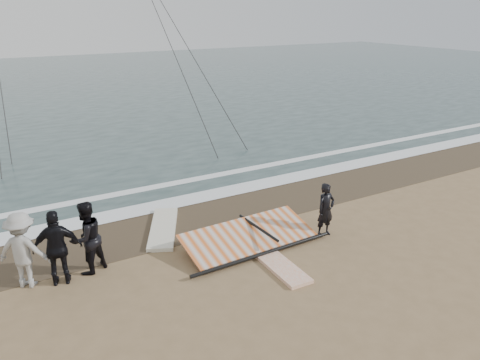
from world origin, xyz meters
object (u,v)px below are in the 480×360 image
object	(u,v)px
man_main	(326,210)
board_white	(277,263)
board_cream	(163,228)
sail_rig	(244,237)

from	to	relation	value
man_main	board_white	xyz separation A→B (m)	(-2.12, -0.71, -0.74)
board_white	board_cream	size ratio (longest dim) A/B	0.85
man_main	sail_rig	size ratio (longest dim) A/B	0.36
man_main	sail_rig	distance (m)	2.44
board_white	board_cream	bearing A→B (deg)	120.12
man_main	sail_rig	bearing A→B (deg)	161.54
board_white	sail_rig	xyz separation A→B (m)	(-0.14, 1.41, 0.15)
board_white	man_main	bearing A→B (deg)	20.52
board_cream	sail_rig	xyz separation A→B (m)	(1.63, -1.90, 0.14)
man_main	board_white	world-z (taller)	man_main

